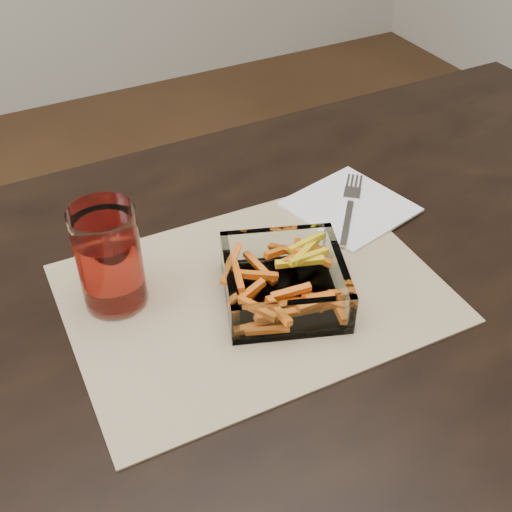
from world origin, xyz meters
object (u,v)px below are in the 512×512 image
object	(u,v)px
tumbler	(110,261)
dining_table	(257,379)
glass_bowl	(284,284)
fork	(350,205)

from	to	relation	value
tumbler	dining_table	bearing A→B (deg)	-43.67
glass_bowl	fork	bearing A→B (deg)	33.75
dining_table	fork	bearing A→B (deg)	33.04
glass_bowl	tumbler	bearing A→B (deg)	153.44
dining_table	glass_bowl	bearing A→B (deg)	30.62
tumbler	fork	world-z (taller)	tumbler
glass_bowl	dining_table	bearing A→B (deg)	-149.38
glass_bowl	fork	distance (m)	0.21
fork	dining_table	bearing A→B (deg)	-107.33
dining_table	tumbler	distance (m)	0.23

